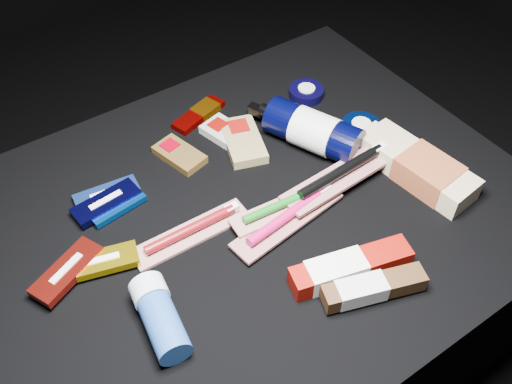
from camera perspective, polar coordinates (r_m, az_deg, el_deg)
ground at (r=1.35m, az=-0.29°, el=-12.66°), size 3.00×3.00×0.00m
cloth_table at (r=1.18m, az=-0.33°, el=-7.83°), size 0.98×0.78×0.40m
luna_bar_0 at (r=1.07m, az=-14.68°, el=-0.25°), size 0.12×0.06×0.02m
luna_bar_1 at (r=1.04m, az=-13.76°, el=-1.39°), size 0.11×0.05×0.01m
luna_bar_2 at (r=1.04m, az=-14.73°, el=-1.04°), size 0.13×0.06×0.02m
luna_bar_3 at (r=0.96m, az=-15.26°, el=-6.78°), size 0.13×0.08×0.02m
luna_bar_4 at (r=0.96m, az=-18.36°, el=-7.51°), size 0.13×0.09×0.02m
clif_bar_0 at (r=1.11m, az=-7.81°, el=3.82°), size 0.08×0.11×0.02m
clif_bar_1 at (r=1.15m, az=-2.93°, el=5.87°), size 0.08×0.12×0.02m
clif_bar_2 at (r=1.13m, az=-1.38°, el=5.29°), size 0.11×0.14×0.02m
power_bar at (r=1.20m, az=-5.53°, el=7.89°), size 0.13×0.07×0.02m
lotion_bottle at (r=1.11m, az=5.70°, el=6.13°), size 0.14×0.24×0.08m
cream_tin_upper at (r=1.25m, az=5.05°, el=9.90°), size 0.07×0.07×0.02m
cream_tin_lower at (r=1.17m, az=10.42°, el=6.34°), size 0.08×0.08×0.02m
bodywash_bottle at (r=1.10m, az=15.97°, el=2.35°), size 0.11×0.25×0.05m
deodorant_stick at (r=0.87m, az=-9.61°, el=-12.15°), size 0.07×0.14×0.06m
toothbrush_pack_0 at (r=0.98m, az=-6.39°, el=-3.88°), size 0.21×0.05×0.02m
toothbrush_pack_1 at (r=0.99m, az=3.34°, el=-2.50°), size 0.23×0.08×0.03m
toothbrush_pack_2 at (r=0.99m, az=2.71°, el=-1.38°), size 0.19×0.06×0.02m
toothbrush_pack_3 at (r=1.05m, az=8.64°, el=1.87°), size 0.25×0.07×0.03m
toothpaste_carton_red at (r=0.93m, az=8.94°, el=-7.58°), size 0.21×0.09×0.04m
toothpaste_carton_green at (r=0.91m, az=11.26°, el=-9.46°), size 0.17×0.09×0.03m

